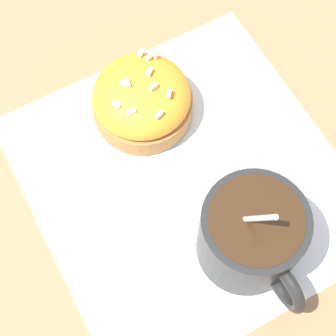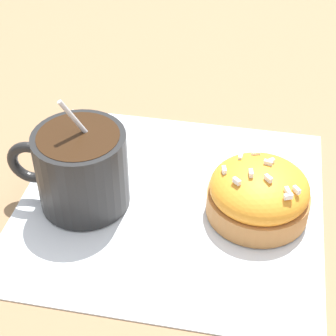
# 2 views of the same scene
# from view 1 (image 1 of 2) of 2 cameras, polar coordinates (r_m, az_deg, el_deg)

# --- Properties ---
(ground_plane) EXTENTS (3.00, 3.00, 0.00)m
(ground_plane) POSITION_cam_1_polar(r_m,az_deg,el_deg) (0.47, 1.87, -1.26)
(ground_plane) COLOR #93704C
(paper_napkin) EXTENTS (0.27, 0.26, 0.00)m
(paper_napkin) POSITION_cam_1_polar(r_m,az_deg,el_deg) (0.47, 1.87, -1.19)
(paper_napkin) COLOR white
(paper_napkin) RESTS_ON ground_plane
(coffee_cup) EXTENTS (0.10, 0.08, 0.10)m
(coffee_cup) POSITION_cam_1_polar(r_m,az_deg,el_deg) (0.42, 8.53, -6.75)
(coffee_cup) COLOR black
(coffee_cup) RESTS_ON paper_napkin
(frosted_pastry) EXTENTS (0.09, 0.09, 0.05)m
(frosted_pastry) POSITION_cam_1_polar(r_m,az_deg,el_deg) (0.48, -2.32, 7.14)
(frosted_pastry) COLOR #B2753D
(frosted_pastry) RESTS_ON paper_napkin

